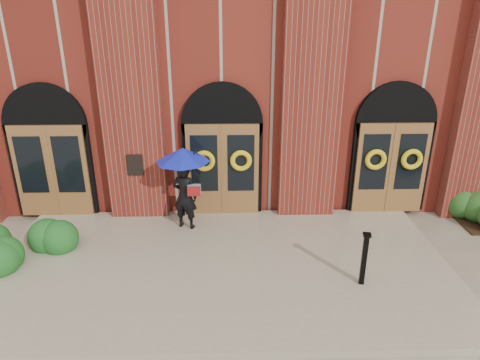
{
  "coord_description": "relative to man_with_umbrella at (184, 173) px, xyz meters",
  "views": [
    {
      "loc": [
        0.2,
        -7.91,
        5.39
      ],
      "look_at": [
        0.42,
        1.0,
        1.8
      ],
      "focal_mm": 32.0,
      "sensor_mm": 36.0,
      "label": 1
    }
  ],
  "objects": [
    {
      "name": "ground",
      "position": [
        0.94,
        -1.9,
        -1.64
      ],
      "size": [
        90.0,
        90.0,
        0.0
      ],
      "primitive_type": "plane",
      "color": "tan",
      "rests_on": "ground"
    },
    {
      "name": "landing",
      "position": [
        0.94,
        -1.75,
        -1.56
      ],
      "size": [
        10.0,
        5.3,
        0.15
      ],
      "primitive_type": "cube",
      "color": "tan",
      "rests_on": "ground"
    },
    {
      "name": "church_building",
      "position": [
        0.94,
        6.89,
        1.86
      ],
      "size": [
        16.2,
        12.53,
        7.0
      ],
      "color": "maroon",
      "rests_on": "ground"
    },
    {
      "name": "man_with_umbrella",
      "position": [
        0.0,
        0.0,
        0.0
      ],
      "size": [
        1.68,
        1.68,
        2.13
      ],
      "rotation": [
        0.0,
        0.0,
        2.83
      ],
      "color": "black",
      "rests_on": "landing"
    },
    {
      "name": "metal_post",
      "position": [
        3.81,
        -2.53,
        -0.89
      ],
      "size": [
        0.18,
        0.18,
        1.15
      ],
      "rotation": [
        0.0,
        0.0,
        -0.18
      ],
      "color": "black",
      "rests_on": "landing"
    }
  ]
}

